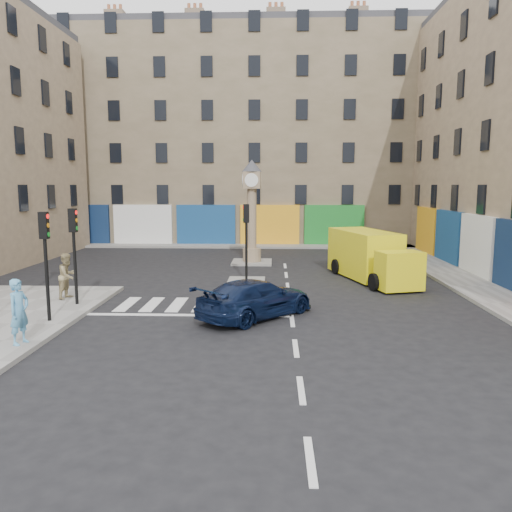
# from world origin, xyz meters

# --- Properties ---
(ground) EXTENTS (120.00, 120.00, 0.00)m
(ground) POSITION_xyz_m (0.00, 0.00, 0.00)
(ground) COLOR black
(ground) RESTS_ON ground
(sidewalk_right) EXTENTS (2.60, 30.00, 0.15)m
(sidewalk_right) POSITION_xyz_m (8.70, 10.00, 0.07)
(sidewalk_right) COLOR gray
(sidewalk_right) RESTS_ON ground
(sidewalk_far) EXTENTS (32.00, 2.40, 0.15)m
(sidewalk_far) POSITION_xyz_m (-4.00, 22.20, 0.07)
(sidewalk_far) COLOR gray
(sidewalk_far) RESTS_ON ground
(island_near) EXTENTS (1.80, 1.80, 0.12)m
(island_near) POSITION_xyz_m (-2.00, 8.00, 0.06)
(island_near) COLOR gray
(island_near) RESTS_ON ground
(island_far) EXTENTS (2.40, 2.40, 0.12)m
(island_far) POSITION_xyz_m (-2.00, 14.00, 0.06)
(island_far) COLOR gray
(island_far) RESTS_ON ground
(building_far) EXTENTS (32.00, 10.00, 17.00)m
(building_far) POSITION_xyz_m (-4.00, 28.00, 8.50)
(building_far) COLOR #87755A
(building_far) RESTS_ON ground
(traffic_light_left_near) EXTENTS (0.28, 0.22, 3.70)m
(traffic_light_left_near) POSITION_xyz_m (-8.30, 0.20, 2.62)
(traffic_light_left_near) COLOR black
(traffic_light_left_near) RESTS_ON sidewalk_left
(traffic_light_left_far) EXTENTS (0.28, 0.22, 3.70)m
(traffic_light_left_far) POSITION_xyz_m (-8.30, 2.60, 2.62)
(traffic_light_left_far) COLOR black
(traffic_light_left_far) RESTS_ON sidewalk_left
(traffic_light_island) EXTENTS (0.28, 0.22, 3.70)m
(traffic_light_island) POSITION_xyz_m (-2.00, 8.00, 2.59)
(traffic_light_island) COLOR black
(traffic_light_island) RESTS_ON island_near
(clock_pillar) EXTENTS (1.20, 1.20, 6.10)m
(clock_pillar) POSITION_xyz_m (-2.00, 14.00, 3.55)
(clock_pillar) COLOR tan
(clock_pillar) RESTS_ON island_far
(navy_sedan) EXTENTS (4.63, 4.83, 1.38)m
(navy_sedan) POSITION_xyz_m (-1.29, 1.43, 0.69)
(navy_sedan) COLOR black
(navy_sedan) RESTS_ON ground
(yellow_van) EXTENTS (3.67, 6.93, 2.42)m
(yellow_van) POSITION_xyz_m (4.15, 8.86, 1.20)
(yellow_van) COLOR yellow
(yellow_van) RESTS_ON ground
(pedestrian_blue) EXTENTS (0.62, 0.79, 1.92)m
(pedestrian_blue) POSITION_xyz_m (-8.00, -2.30, 1.11)
(pedestrian_blue) COLOR #569CC6
(pedestrian_blue) RESTS_ON sidewalk_left
(pedestrian_tan) EXTENTS (0.89, 1.04, 1.86)m
(pedestrian_tan) POSITION_xyz_m (-9.03, 3.57, 1.08)
(pedestrian_tan) COLOR #9C8B60
(pedestrian_tan) RESTS_ON sidewalk_left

